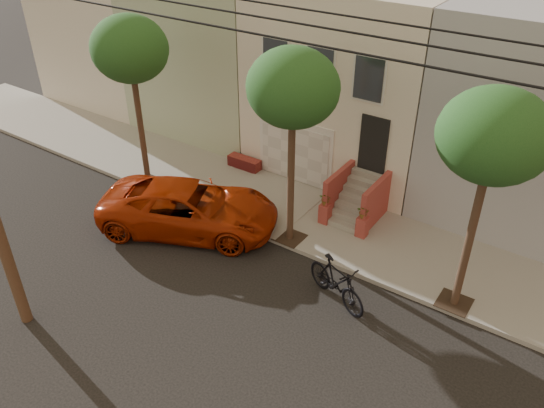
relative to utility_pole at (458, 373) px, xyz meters
The scene contains 9 objects.
ground 10.06m from the utility_pole, 158.20° to the left, with size 90.00×90.00×0.00m, color black.
sidewalk 12.78m from the utility_pole, 133.10° to the left, with size 40.00×3.70×0.15m, color #9B988D.
house_row 16.53m from the utility_pole, 119.07° to the left, with size 33.10×11.70×7.00m.
tree_left 15.25m from the utility_pole, 152.26° to the left, with size 2.70×2.57×6.30m.
tree_mid 9.97m from the utility_pole, 134.59° to the left, with size 2.70×2.57×6.30m.
tree_right 7.26m from the utility_pole, 101.93° to the left, with size 2.70×2.57×6.30m.
utility_pole is the anchor object (origin of this frame).
pickup_truck 12.53m from the utility_pole, 150.20° to the left, with size 2.73×5.92×1.65m, color #992306.
motorcycle 8.30m from the utility_pole, 128.87° to the left, with size 0.65×2.30×1.38m, color black.
Camera 1 is at (8.66, -8.32, 10.65)m, focal length 35.72 mm.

